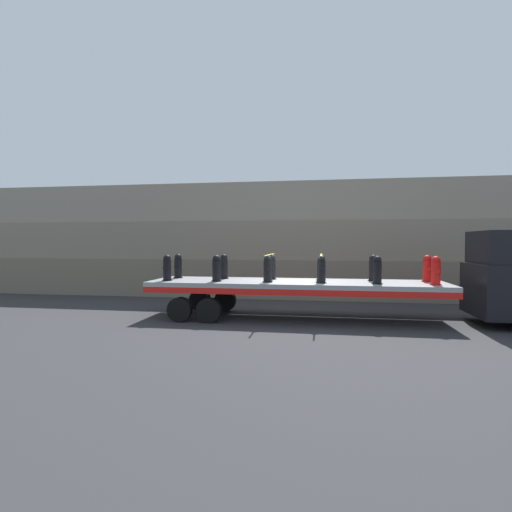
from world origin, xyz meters
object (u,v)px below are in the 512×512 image
at_px(fire_hydrant_red_near_5, 436,271).
at_px(fire_hydrant_red_far_5, 427,269).
at_px(fire_hydrant_black_near_3, 321,270).
at_px(flatbed_trailer, 280,287).
at_px(fire_hydrant_black_near_0, 167,268).
at_px(fire_hydrant_black_far_1, 224,267).
at_px(fire_hydrant_black_near_4, 377,270).
at_px(fire_hydrant_black_far_4, 373,268).
at_px(fire_hydrant_black_far_3, 321,268).
at_px(fire_hydrant_black_near_2, 268,269).
at_px(fire_hydrant_black_far_2, 272,267).
at_px(fire_hydrant_black_far_0, 178,266).
at_px(fire_hydrant_black_near_1, 216,269).

xyz_separation_m(fire_hydrant_red_near_5, fire_hydrant_red_far_5, (0.00, 1.09, 0.00)).
bearing_deg(fire_hydrant_black_near_3, flatbed_trailer, 159.42).
relative_size(fire_hydrant_black_near_0, fire_hydrant_black_far_1, 1.00).
bearing_deg(flatbed_trailer, fire_hydrant_black_near_4, -9.49).
height_order(fire_hydrant_black_far_4, fire_hydrant_red_far_5, same).
height_order(fire_hydrant_black_far_3, fire_hydrant_black_far_4, same).
distance_m(fire_hydrant_black_near_2, fire_hydrant_black_far_4, 3.78).
relative_size(fire_hydrant_black_near_0, fire_hydrant_black_near_4, 1.00).
xyz_separation_m(fire_hydrant_black_near_2, fire_hydrant_black_far_2, (0.00, 1.09, 0.00)).
bearing_deg(fire_hydrant_black_near_4, fire_hydrant_black_far_3, 148.91).
height_order(fire_hydrant_black_far_0, fire_hydrant_black_near_3, same).
bearing_deg(fire_hydrant_black_near_4, fire_hydrant_black_near_0, 180.00).
distance_m(fire_hydrant_black_near_0, fire_hydrant_black_far_2, 3.78).
distance_m(flatbed_trailer, fire_hydrant_black_far_1, 2.33).
height_order(fire_hydrant_black_far_1, fire_hydrant_black_far_4, same).
height_order(fire_hydrant_black_far_1, fire_hydrant_red_near_5, same).
height_order(fire_hydrant_black_near_1, fire_hydrant_black_far_4, same).
relative_size(fire_hydrant_black_near_2, fire_hydrant_black_near_3, 1.00).
bearing_deg(fire_hydrant_black_far_3, fire_hydrant_black_near_3, -90.00).
distance_m(fire_hydrant_black_near_0, fire_hydrant_black_near_3, 5.42).
bearing_deg(fire_hydrant_black_near_1, fire_hydrant_red_far_5, 8.57).
relative_size(fire_hydrant_black_near_1, fire_hydrant_black_far_4, 1.00).
relative_size(fire_hydrant_black_near_0, fire_hydrant_black_far_2, 1.00).
xyz_separation_m(fire_hydrant_black_near_0, fire_hydrant_black_far_0, (0.00, 1.09, 0.00)).
bearing_deg(fire_hydrant_black_far_3, flatbed_trailer, -159.42).
bearing_deg(fire_hydrant_black_far_2, fire_hydrant_black_far_1, 180.00).
bearing_deg(fire_hydrant_black_near_4, fire_hydrant_black_near_3, 180.00).
bearing_deg(fire_hydrant_red_far_5, fire_hydrant_black_far_2, 180.00).
height_order(fire_hydrant_black_far_3, fire_hydrant_red_far_5, same).
relative_size(fire_hydrant_black_far_0, fire_hydrant_red_near_5, 1.00).
bearing_deg(fire_hydrant_black_near_0, fire_hydrant_black_far_1, 31.09).
distance_m(fire_hydrant_black_far_1, fire_hydrant_red_near_5, 7.31).
distance_m(fire_hydrant_red_near_5, fire_hydrant_red_far_5, 1.09).
bearing_deg(fire_hydrant_black_far_3, fire_hydrant_black_far_4, 0.00).
xyz_separation_m(fire_hydrant_black_near_2, fire_hydrant_red_far_5, (5.42, 1.09, 0.00)).
bearing_deg(fire_hydrant_black_far_0, fire_hydrant_black_near_3, -11.37).
height_order(fire_hydrant_black_far_2, fire_hydrant_black_near_3, same).
relative_size(fire_hydrant_black_near_0, fire_hydrant_red_far_5, 1.00).
relative_size(flatbed_trailer, fire_hydrant_black_near_3, 11.05).
relative_size(fire_hydrant_black_near_4, fire_hydrant_red_near_5, 1.00).
xyz_separation_m(fire_hydrant_black_near_0, fire_hydrant_black_near_2, (3.62, 0.00, 0.00)).
bearing_deg(fire_hydrant_black_far_2, fire_hydrant_black_near_1, -148.91).
relative_size(fire_hydrant_black_near_1, fire_hydrant_black_far_1, 1.00).
relative_size(fire_hydrant_black_near_2, fire_hydrant_black_far_4, 1.00).
height_order(fire_hydrant_black_far_1, fire_hydrant_red_far_5, same).
distance_m(flatbed_trailer, fire_hydrant_black_near_1, 2.33).
bearing_deg(fire_hydrant_red_near_5, fire_hydrant_black_near_2, 180.00).
distance_m(fire_hydrant_black_near_1, fire_hydrant_black_near_2, 1.81).
distance_m(fire_hydrant_black_far_0, fire_hydrant_black_near_3, 5.53).
xyz_separation_m(flatbed_trailer, fire_hydrant_black_near_2, (-0.36, -0.55, 0.68)).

